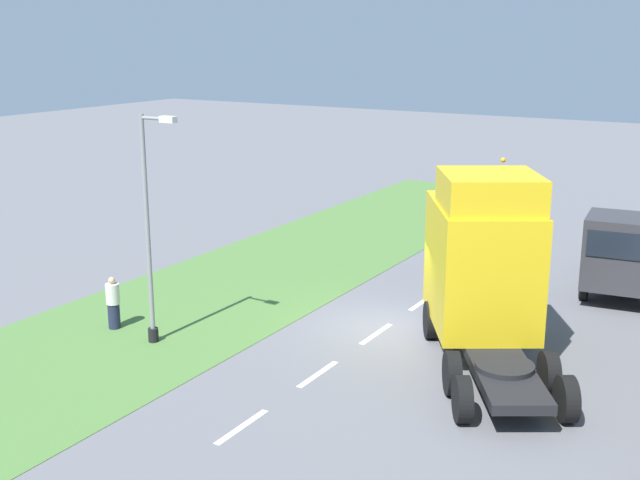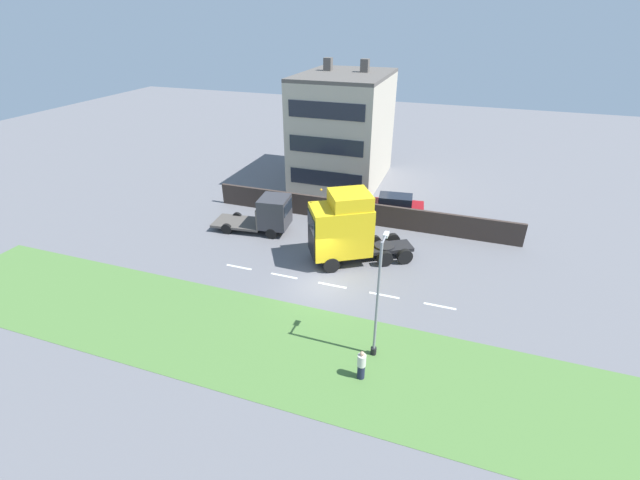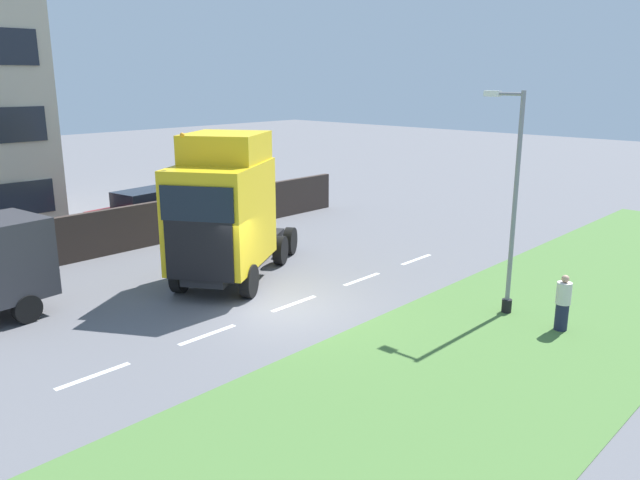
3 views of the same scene
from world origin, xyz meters
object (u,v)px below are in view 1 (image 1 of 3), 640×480
pedestrian (113,304)px  flatbed_truck (623,255)px  lamp_post (151,239)px  lorry_cab (483,265)px

pedestrian → flatbed_truck: bearing=40.2°
lamp_post → flatbed_truck: bearing=45.4°
flatbed_truck → pedestrian: flatbed_truck is taller
lorry_cab → flatbed_truck: lorry_cab is taller
flatbed_truck → lorry_cab: bearing=64.0°
flatbed_truck → pedestrian: size_ratio=3.92×
lorry_cab → lamp_post: 8.75m
pedestrian → lorry_cab: bearing=20.6°
pedestrian → lamp_post: bearing=-6.8°
lamp_post → lorry_cab: bearing=26.0°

